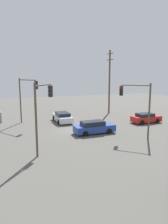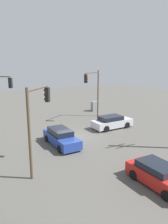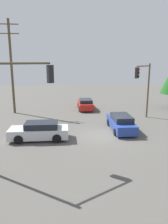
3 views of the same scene
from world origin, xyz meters
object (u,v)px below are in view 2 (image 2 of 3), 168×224
object	(u,v)px
sedan_red	(159,175)
sedan_blue	(61,137)
electrical_cabinet	(95,106)
sedan_silver	(112,122)
traffic_signal_aux	(93,86)
traffic_signal_main	(37,114)

from	to	relation	value
sedan_red	sedan_blue	world-z (taller)	sedan_blue
sedan_red	electrical_cabinet	world-z (taller)	electrical_cabinet
sedan_silver	electrical_cabinet	size ratio (longest dim) A/B	3.15
sedan_blue	electrical_cabinet	world-z (taller)	electrical_cabinet
traffic_signal_aux	traffic_signal_main	bearing A→B (deg)	12.27
sedan_red	traffic_signal_aux	distance (m)	16.97
sedan_red	sedan_blue	size ratio (longest dim) A/B	0.87
sedan_red	traffic_signal_main	size ratio (longest dim) A/B	0.70
sedan_silver	traffic_signal_main	xyz separation A→B (m)	(-10.34, -5.38, 3.32)
electrical_cabinet	sedan_red	bearing A→B (deg)	-112.18
sedan_silver	traffic_signal_main	world-z (taller)	traffic_signal_main
sedan_silver	sedan_red	bearing A→B (deg)	-23.33
sedan_silver	traffic_signal_aux	world-z (taller)	traffic_signal_aux
sedan_blue	electrical_cabinet	bearing A→B (deg)	-135.04
traffic_signal_aux	electrical_cabinet	size ratio (longest dim) A/B	4.26
sedan_red	traffic_signal_main	distance (m)	8.59
sedan_blue	traffic_signal_main	xyz separation A→B (m)	(-3.23, -3.56, 3.33)
traffic_signal_main	electrical_cabinet	xyz separation A→B (m)	(13.53, 13.84, -3.29)
traffic_signal_aux	sedan_blue	bearing A→B (deg)	10.05
sedan_blue	traffic_signal_aux	world-z (taller)	traffic_signal_aux
sedan_red	electrical_cabinet	distance (m)	20.94
sedan_silver	sedan_red	world-z (taller)	sedan_silver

